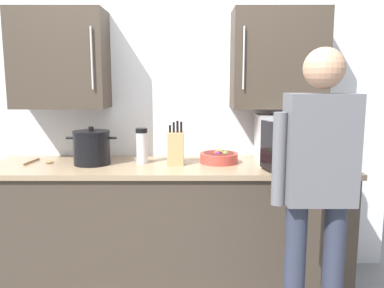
{
  "coord_description": "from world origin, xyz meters",
  "views": [
    {
      "loc": [
        0.16,
        -1.84,
        1.48
      ],
      "look_at": [
        0.15,
        0.83,
        1.05
      ],
      "focal_mm": 37.27,
      "sensor_mm": 36.0,
      "label": 1
    }
  ],
  "objects": [
    {
      "name": "counter_unit",
      "position": [
        0.0,
        0.88,
        0.45
      ],
      "size": [
        2.48,
        0.66,
        0.9
      ],
      "color": "#3D3328",
      "rests_on": "ground_plane"
    },
    {
      "name": "knife_block",
      "position": [
        0.05,
        0.89,
        1.01
      ],
      "size": [
        0.11,
        0.15,
        0.31
      ],
      "color": "tan",
      "rests_on": "counter_unit"
    },
    {
      "name": "microwave_oven",
      "position": [
        0.84,
        0.91,
        1.06
      ],
      "size": [
        0.5,
        0.7,
        0.34
      ],
      "color": "#B7BABF",
      "rests_on": "counter_unit"
    },
    {
      "name": "person_figure",
      "position": [
        0.79,
        0.11,
        0.98
      ],
      "size": [
        0.44,
        0.61,
        1.63
      ],
      "color": "#282D3D",
      "rests_on": "ground_plane"
    },
    {
      "name": "back_wall_tiled",
      "position": [
        0.0,
        1.21,
        1.47
      ],
      "size": [
        3.38,
        0.44,
        2.85
      ],
      "color": "silver",
      "rests_on": "ground_plane"
    },
    {
      "name": "stock_pot",
      "position": [
        -0.53,
        0.88,
        1.01
      ],
      "size": [
        0.35,
        0.25,
        0.26
      ],
      "color": "black",
      "rests_on": "counter_unit"
    },
    {
      "name": "fruit_bowl",
      "position": [
        0.35,
        0.93,
        0.94
      ],
      "size": [
        0.27,
        0.27,
        0.1
      ],
      "color": "#AD3D33",
      "rests_on": "counter_unit"
    },
    {
      "name": "wooden_spoon",
      "position": [
        -0.91,
        0.92,
        0.9
      ],
      "size": [
        0.19,
        0.21,
        0.02
      ],
      "color": "#A37547",
      "rests_on": "counter_unit"
    },
    {
      "name": "thermos_flask",
      "position": [
        -0.19,
        0.91,
        1.02
      ],
      "size": [
        0.08,
        0.08,
        0.25
      ],
      "color": "#B7BABF",
      "rests_on": "counter_unit"
    }
  ]
}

